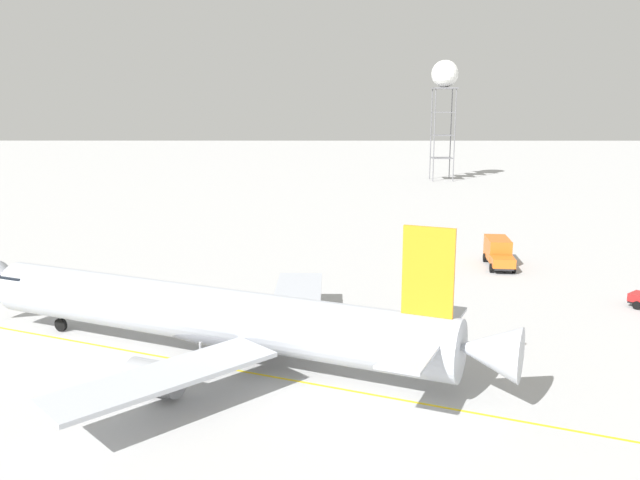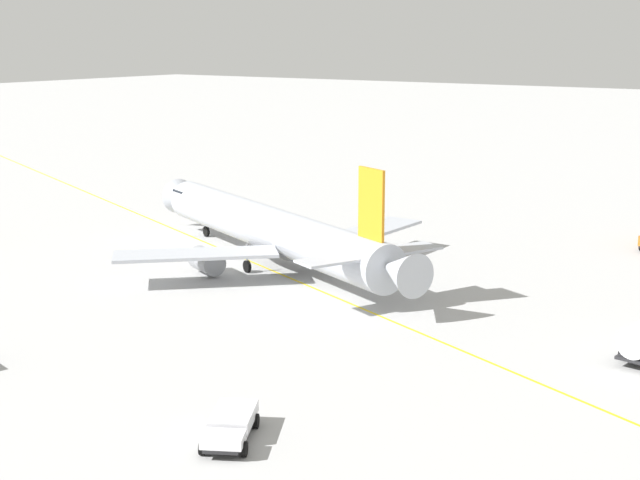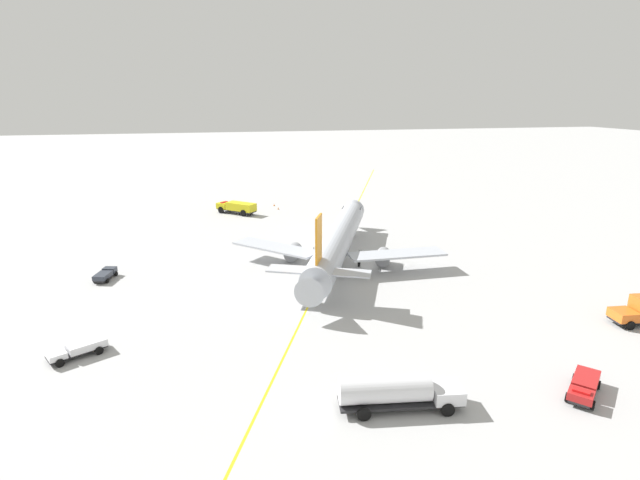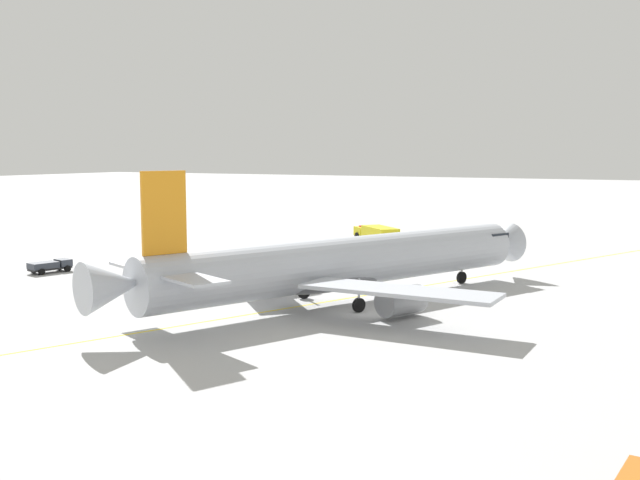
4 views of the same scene
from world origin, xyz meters
TOP-DOWN VIEW (x-y plane):
  - ground_plane at (0.00, 0.00)m, footprint 600.00×600.00m
  - airliner_main at (4.13, 2.86)m, footprint 40.78×29.42m
  - pushback_tug_truck at (-17.25, 34.52)m, footprint 4.40×5.62m
  - taxiway_centreline at (5.30, 3.68)m, footprint 183.20×77.79m

SIDE VIEW (x-z plane):
  - ground_plane at x=0.00m, z-range 0.00..0.00m
  - taxiway_centreline at x=5.30m, z-range 0.00..0.01m
  - pushback_tug_truck at x=-17.25m, z-range 0.16..1.46m
  - airliner_main at x=4.13m, z-range -2.31..8.55m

